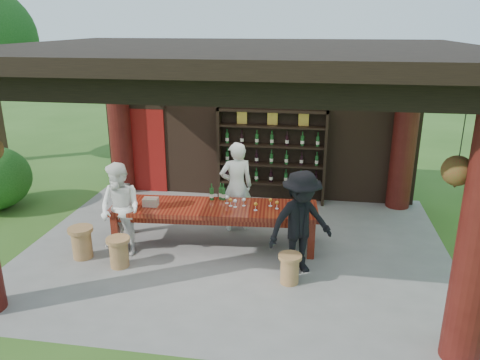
# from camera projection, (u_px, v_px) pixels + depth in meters

# --- Properties ---
(ground) EXTENTS (90.00, 90.00, 0.00)m
(ground) POSITION_uv_depth(u_px,v_px,m) (236.00, 248.00, 8.37)
(ground) COLOR #2D5119
(ground) RESTS_ON ground
(pavilion) EXTENTS (7.50, 6.00, 3.60)m
(pavilion) POSITION_uv_depth(u_px,v_px,m) (240.00, 126.00, 8.09)
(pavilion) COLOR slate
(pavilion) RESTS_ON ground
(wine_shelf) EXTENTS (2.38, 0.36, 2.09)m
(wine_shelf) POSITION_uv_depth(u_px,v_px,m) (271.00, 156.00, 10.27)
(wine_shelf) COLOR black
(wine_shelf) RESTS_ON ground
(tasting_table) EXTENTS (3.70, 1.21, 0.75)m
(tasting_table) POSITION_uv_depth(u_px,v_px,m) (214.00, 212.00, 8.30)
(tasting_table) COLOR #54120C
(tasting_table) RESTS_ON ground
(stool_near_left) EXTENTS (0.39, 0.39, 0.51)m
(stool_near_left) POSITION_uv_depth(u_px,v_px,m) (119.00, 251.00, 7.66)
(stool_near_left) COLOR olive
(stool_near_left) RESTS_ON ground
(stool_near_right) EXTENTS (0.36, 0.36, 0.47)m
(stool_near_right) POSITION_uv_depth(u_px,v_px,m) (290.00, 268.00, 7.18)
(stool_near_right) COLOR olive
(stool_near_right) RESTS_ON ground
(stool_far_left) EXTENTS (0.42, 0.42, 0.55)m
(stool_far_left) POSITION_uv_depth(u_px,v_px,m) (82.00, 242.00, 7.95)
(stool_far_left) COLOR olive
(stool_far_left) RESTS_ON ground
(host) EXTENTS (0.74, 0.62, 1.74)m
(host) POSITION_uv_depth(u_px,v_px,m) (236.00, 187.00, 8.87)
(host) COLOR white
(host) RESTS_ON ground
(guest_woman) EXTENTS (0.96, 0.86, 1.62)m
(guest_woman) POSITION_uv_depth(u_px,v_px,m) (120.00, 209.00, 7.96)
(guest_woman) COLOR white
(guest_woman) RESTS_ON ground
(guest_man) EXTENTS (1.27, 1.11, 1.70)m
(guest_man) POSITION_uv_depth(u_px,v_px,m) (301.00, 223.00, 7.32)
(guest_man) COLOR black
(guest_man) RESTS_ON ground
(table_bottles) EXTENTS (0.29, 0.15, 0.31)m
(table_bottles) POSITION_uv_depth(u_px,v_px,m) (219.00, 191.00, 8.53)
(table_bottles) COLOR #194C1E
(table_bottles) RESTS_ON tasting_table
(table_glasses) EXTENTS (0.98, 0.31, 0.15)m
(table_glasses) POSITION_uv_depth(u_px,v_px,m) (248.00, 203.00, 8.21)
(table_glasses) COLOR silver
(table_glasses) RESTS_ON tasting_table
(napkin_basket) EXTENTS (0.27, 0.20, 0.14)m
(napkin_basket) POSITION_uv_depth(u_px,v_px,m) (151.00, 202.00, 8.26)
(napkin_basket) COLOR #BF6672
(napkin_basket) RESTS_ON tasting_table
(shrubs) EXTENTS (13.42, 8.25, 1.36)m
(shrubs) POSITION_uv_depth(u_px,v_px,m) (326.00, 211.00, 8.55)
(shrubs) COLOR #194C14
(shrubs) RESTS_ON ground
(trees) EXTENTS (19.89, 9.58, 4.80)m
(trees) POSITION_uv_depth(u_px,v_px,m) (435.00, 51.00, 8.10)
(trees) COLOR #3F2819
(trees) RESTS_ON ground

